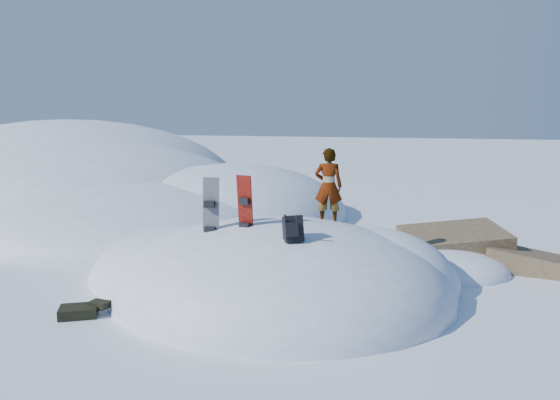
% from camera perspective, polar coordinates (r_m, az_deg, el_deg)
% --- Properties ---
extents(ground, '(120.00, 120.00, 0.00)m').
position_cam_1_polar(ground, '(11.21, -0.09, -9.73)').
color(ground, white).
rests_on(ground, ground).
extents(snow_mound, '(8.00, 6.00, 3.00)m').
position_cam_1_polar(snow_mound, '(11.47, -0.66, -9.27)').
color(snow_mound, white).
rests_on(snow_mound, ground).
extents(snow_ridge, '(21.50, 18.50, 6.40)m').
position_cam_1_polar(snow_ridge, '(24.21, -18.94, 0.26)').
color(snow_ridge, white).
rests_on(snow_ridge, ground).
extents(rock_outcrop, '(4.68, 4.41, 1.68)m').
position_cam_1_polar(rock_outcrop, '(13.85, 18.21, -6.37)').
color(rock_outcrop, brown).
rests_on(rock_outcrop, ground).
extents(snowboard_red, '(0.33, 0.26, 1.64)m').
position_cam_1_polar(snowboard_red, '(10.53, -3.64, -1.70)').
color(snowboard_red, '#BB150A').
rests_on(snowboard_red, snow_mound).
extents(snowboard_dark, '(0.33, 0.24, 1.69)m').
position_cam_1_polar(snowboard_dark, '(10.64, -7.26, -2.09)').
color(snowboard_dark, black).
rests_on(snowboard_dark, snow_mound).
extents(backpack, '(0.46, 0.51, 0.56)m').
position_cam_1_polar(backpack, '(9.69, 1.34, -3.06)').
color(backpack, black).
rests_on(backpack, snow_mound).
extents(gear_pile, '(0.89, 0.70, 0.23)m').
position_cam_1_polar(gear_pile, '(10.64, -20.00, -10.76)').
color(gear_pile, black).
rests_on(gear_pile, ground).
extents(person, '(0.61, 0.43, 1.59)m').
position_cam_1_polar(person, '(11.44, 5.08, 1.46)').
color(person, slate).
rests_on(person, snow_mound).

